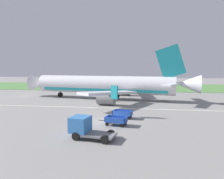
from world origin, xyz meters
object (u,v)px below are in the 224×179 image
at_px(baggage_cart_nearest, 116,120).
at_px(baggage_cart_second_in_row, 122,114).
at_px(service_truck_beside_carts, 85,127).
at_px(airplane, 108,85).

bearing_deg(baggage_cart_nearest, baggage_cart_second_in_row, 83.08).
height_order(baggage_cart_nearest, service_truck_beside_carts, service_truck_beside_carts).
distance_m(baggage_cart_nearest, service_truck_beside_carts, 5.48).
distance_m(baggage_cart_second_in_row, service_truck_beside_carts, 9.00).
relative_size(baggage_cart_nearest, service_truck_beside_carts, 0.78).
xyz_separation_m(baggage_cart_nearest, service_truck_beside_carts, (-2.48, -4.86, 0.50)).
xyz_separation_m(airplane, baggage_cart_nearest, (4.13, -19.95, -2.45)).
bearing_deg(service_truck_beside_carts, baggage_cart_nearest, 62.96).
relative_size(airplane, baggage_cart_second_in_row, 10.37).
relative_size(baggage_cart_nearest, baggage_cart_second_in_row, 1.00).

